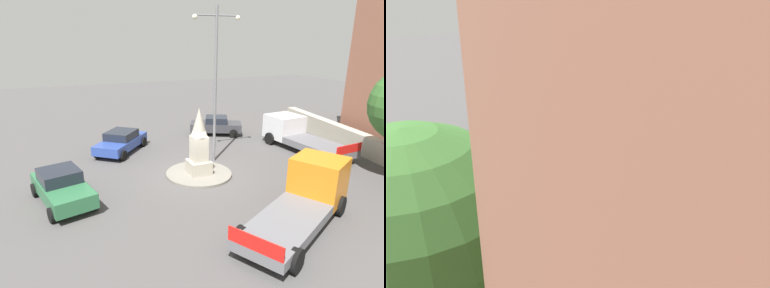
% 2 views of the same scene
% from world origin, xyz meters
% --- Properties ---
extents(ground_plane, '(80.00, 80.00, 0.00)m').
position_xyz_m(ground_plane, '(0.00, 0.00, 0.00)').
color(ground_plane, '#4F4C4C').
extents(traffic_island, '(3.56, 3.56, 0.13)m').
position_xyz_m(traffic_island, '(0.00, 0.00, 0.06)').
color(traffic_island, gray).
rests_on(traffic_island, ground).
extents(monument, '(1.14, 1.14, 3.57)m').
position_xyz_m(monument, '(0.00, 0.00, 1.75)').
color(monument, '#B2AA99').
rests_on(monument, traffic_island).
extents(streetlamp, '(2.84, 0.28, 8.76)m').
position_xyz_m(streetlamp, '(-1.72, -1.64, 5.18)').
color(streetlamp, slate).
rests_on(streetlamp, ground).
extents(car_blue_approaching, '(4.03, 4.36, 1.39)m').
position_xyz_m(car_blue_approaching, '(3.09, -5.46, 0.72)').
color(car_blue_approaching, '#2D479E').
rests_on(car_blue_approaching, ground).
extents(car_green_parked_right, '(2.80, 4.42, 1.51)m').
position_xyz_m(car_green_parked_right, '(6.92, 0.49, 0.76)').
color(car_green_parked_right, '#2D6B42').
rests_on(car_green_parked_right, ground).
extents(truck_orange_passing, '(6.59, 4.76, 2.32)m').
position_xyz_m(truck_orange_passing, '(-2.16, 5.86, 1.07)').
color(truck_orange_passing, orange).
rests_on(truck_orange_passing, ground).
extents(tree_near_wall, '(3.57, 3.57, 6.04)m').
position_xyz_m(tree_near_wall, '(-9.00, 7.20, 4.23)').
color(tree_near_wall, brown).
rests_on(tree_near_wall, ground).
extents(tree_mid_cluster, '(3.85, 3.85, 5.84)m').
position_xyz_m(tree_mid_cluster, '(-9.42, 4.50, 3.90)').
color(tree_mid_cluster, brown).
rests_on(tree_mid_cluster, ground).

